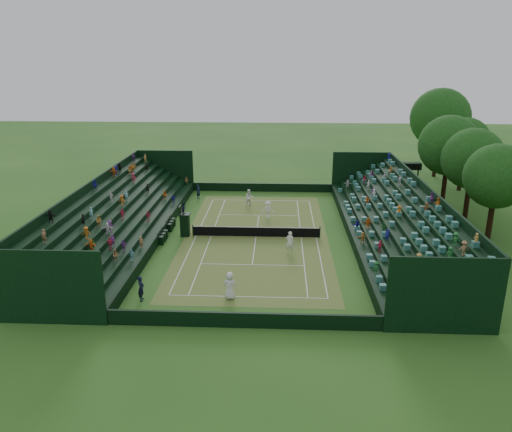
% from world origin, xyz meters
% --- Properties ---
extents(ground, '(160.00, 160.00, 0.00)m').
position_xyz_m(ground, '(0.00, 0.00, 0.00)').
color(ground, '#26551A').
rests_on(ground, ground).
extents(court_surface, '(12.97, 26.77, 0.01)m').
position_xyz_m(court_surface, '(0.00, 0.00, 0.01)').
color(court_surface, '#437F2A').
rests_on(court_surface, ground).
extents(perimeter_wall_north, '(17.17, 0.20, 1.00)m').
position_xyz_m(perimeter_wall_north, '(0.00, 15.88, 0.50)').
color(perimeter_wall_north, black).
rests_on(perimeter_wall_north, ground).
extents(perimeter_wall_south, '(17.17, 0.20, 1.00)m').
position_xyz_m(perimeter_wall_south, '(0.00, -15.88, 0.50)').
color(perimeter_wall_south, black).
rests_on(perimeter_wall_south, ground).
extents(perimeter_wall_east, '(0.20, 31.77, 1.00)m').
position_xyz_m(perimeter_wall_east, '(8.48, 0.00, 0.50)').
color(perimeter_wall_east, black).
rests_on(perimeter_wall_east, ground).
extents(perimeter_wall_west, '(0.20, 31.77, 1.00)m').
position_xyz_m(perimeter_wall_west, '(-8.48, 0.00, 0.50)').
color(perimeter_wall_west, black).
rests_on(perimeter_wall_west, ground).
extents(north_grandstand, '(6.60, 32.00, 4.90)m').
position_xyz_m(north_grandstand, '(12.66, 0.00, 1.55)').
color(north_grandstand, black).
rests_on(north_grandstand, ground).
extents(south_grandstand, '(6.60, 32.00, 4.90)m').
position_xyz_m(south_grandstand, '(-12.66, 0.00, 1.55)').
color(south_grandstand, black).
rests_on(south_grandstand, ground).
extents(tennis_net, '(11.67, 0.10, 1.06)m').
position_xyz_m(tennis_net, '(0.00, 0.00, 0.53)').
color(tennis_net, black).
rests_on(tennis_net, ground).
extents(scoreboard_tower, '(2.00, 1.00, 3.70)m').
position_xyz_m(scoreboard_tower, '(17.75, 16.00, 3.14)').
color(scoreboard_tower, black).
rests_on(scoreboard_tower, ground).
extents(tree_row, '(11.77, 36.86, 11.78)m').
position_xyz_m(tree_row, '(22.47, 12.49, 6.61)').
color(tree_row, black).
rests_on(tree_row, ground).
extents(umpire_chair, '(1.01, 1.01, 3.18)m').
position_xyz_m(umpire_chair, '(-6.51, -0.03, 1.36)').
color(umpire_chair, black).
rests_on(umpire_chair, ground).
extents(courtside_chairs, '(0.50, 5.47, 1.08)m').
position_xyz_m(courtside_chairs, '(-8.23, 0.20, 0.41)').
color(courtside_chairs, black).
rests_on(courtside_chairs, ground).
extents(player_near_west, '(0.97, 0.64, 1.96)m').
position_xyz_m(player_near_west, '(-1.19, -12.20, 0.98)').
color(player_near_west, silver).
rests_on(player_near_west, ground).
extents(player_near_east, '(0.72, 0.49, 1.90)m').
position_xyz_m(player_near_east, '(3.01, -3.66, 0.95)').
color(player_near_east, white).
rests_on(player_near_east, ground).
extents(player_far_west, '(1.09, 0.96, 1.88)m').
position_xyz_m(player_far_west, '(-1.19, 9.69, 0.94)').
color(player_far_west, white).
rests_on(player_far_west, ground).
extents(player_far_east, '(1.25, 0.84, 1.79)m').
position_xyz_m(player_far_east, '(0.96, 5.56, 0.90)').
color(player_far_east, white).
rests_on(player_far_east, ground).
extents(line_judge_north, '(0.59, 0.69, 1.59)m').
position_xyz_m(line_judge_north, '(-7.23, 12.41, 0.80)').
color(line_judge_north, black).
rests_on(line_judge_north, ground).
extents(line_judge_south, '(0.47, 0.68, 1.77)m').
position_xyz_m(line_judge_south, '(-7.14, -12.70, 0.89)').
color(line_judge_south, black).
rests_on(line_judge_south, ground).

